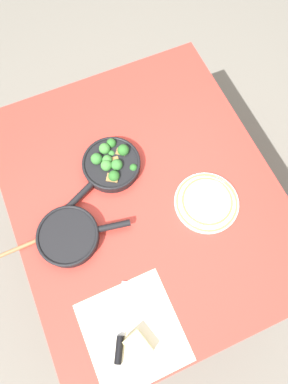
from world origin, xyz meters
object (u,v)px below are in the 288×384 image
object	(u,v)px
cheese_block	(138,346)
skillet_broccoli	(111,164)
wooden_spoon	(35,241)
skillet_eggs	(69,236)
dinner_plate_stack	(207,202)
grater_knife	(121,333)

from	to	relation	value
cheese_block	skillet_broccoli	bearing A→B (deg)	166.20
wooden_spoon	cheese_block	distance (m)	0.52
wooden_spoon	skillet_broccoli	bearing A→B (deg)	23.96
skillet_eggs	dinner_plate_stack	bearing A→B (deg)	2.26
skillet_eggs	wooden_spoon	size ratio (longest dim) A/B	0.86
skillet_broccoli	wooden_spoon	distance (m)	0.40
dinner_plate_stack	grater_knife	bearing A→B (deg)	-57.85
grater_knife	dinner_plate_stack	size ratio (longest dim) A/B	0.99
skillet_eggs	dinner_plate_stack	size ratio (longest dim) A/B	1.38
skillet_broccoli	wooden_spoon	world-z (taller)	skillet_broccoli
skillet_eggs	wooden_spoon	bearing A→B (deg)	173.53
grater_knife	dinner_plate_stack	xyz separation A→B (m)	(-0.30, 0.47, 0.00)
cheese_block	dinner_plate_stack	world-z (taller)	cheese_block
wooden_spoon	cheese_block	bearing A→B (deg)	-66.91
skillet_eggs	dinner_plate_stack	distance (m)	0.53
wooden_spoon	dinner_plate_stack	size ratio (longest dim) A/B	1.61
skillet_broccoli	skillet_eggs	xyz separation A→B (m)	(0.21, -0.24, -0.00)
skillet_eggs	grater_knife	distance (m)	0.38
skillet_broccoli	cheese_block	world-z (taller)	skillet_broccoli
grater_knife	skillet_broccoli	bearing A→B (deg)	9.51
skillet_eggs	cheese_block	xyz separation A→B (m)	(0.43, 0.09, -0.00)
wooden_spoon	cheese_block	xyz separation A→B (m)	(0.47, 0.21, 0.01)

